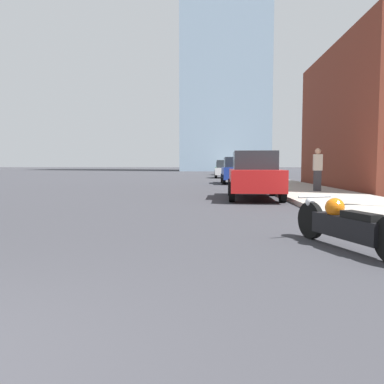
{
  "coord_description": "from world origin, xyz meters",
  "views": [
    {
      "loc": [
        2.11,
        -1.63,
        1.26
      ],
      "look_at": [
        1.82,
        4.99,
        0.78
      ],
      "focal_mm": 35.0,
      "sensor_mm": 36.0,
      "label": 1
    }
  ],
  "objects_px": {
    "parked_car_green": "(222,168)",
    "motorcycle": "(345,224)",
    "parked_car_white": "(225,169)",
    "pedestrian": "(318,169)",
    "parked_car_blue": "(235,171)",
    "parked_car_red": "(254,175)"
  },
  "relations": [
    {
      "from": "parked_car_white",
      "to": "parked_car_blue",
      "type": "bearing_deg",
      "value": -86.14
    },
    {
      "from": "motorcycle",
      "to": "pedestrian",
      "type": "relative_size",
      "value": 1.26
    },
    {
      "from": "parked_car_red",
      "to": "parked_car_blue",
      "type": "xyz_separation_m",
      "value": [
        0.09,
        11.25,
        -0.01
      ]
    },
    {
      "from": "motorcycle",
      "to": "pedestrian",
      "type": "distance_m",
      "value": 10.86
    },
    {
      "from": "parked_car_red",
      "to": "parked_car_green",
      "type": "xyz_separation_m",
      "value": [
        0.03,
        33.63,
        -0.05
      ]
    },
    {
      "from": "parked_car_red",
      "to": "pedestrian",
      "type": "distance_m",
      "value": 3.62
    },
    {
      "from": "parked_car_blue",
      "to": "pedestrian",
      "type": "bearing_deg",
      "value": -72.8
    },
    {
      "from": "parked_car_green",
      "to": "pedestrian",
      "type": "xyz_separation_m",
      "value": [
        2.91,
        -31.52,
        0.27
      ]
    },
    {
      "from": "parked_car_white",
      "to": "pedestrian",
      "type": "height_order",
      "value": "pedestrian"
    },
    {
      "from": "parked_car_red",
      "to": "parked_car_green",
      "type": "height_order",
      "value": "parked_car_red"
    },
    {
      "from": "parked_car_red",
      "to": "parked_car_green",
      "type": "bearing_deg",
      "value": 92.37
    },
    {
      "from": "parked_car_blue",
      "to": "parked_car_green",
      "type": "distance_m",
      "value": 22.37
    },
    {
      "from": "parked_car_red",
      "to": "parked_car_blue",
      "type": "bearing_deg",
      "value": 91.98
    },
    {
      "from": "parked_car_red",
      "to": "pedestrian",
      "type": "bearing_deg",
      "value": 38.04
    },
    {
      "from": "motorcycle",
      "to": "parked_car_blue",
      "type": "distance_m",
      "value": 19.68
    },
    {
      "from": "parked_car_green",
      "to": "motorcycle",
      "type": "bearing_deg",
      "value": -87.09
    },
    {
      "from": "parked_car_blue",
      "to": "parked_car_green",
      "type": "bearing_deg",
      "value": 90.03
    },
    {
      "from": "parked_car_green",
      "to": "pedestrian",
      "type": "relative_size",
      "value": 2.27
    },
    {
      "from": "motorcycle",
      "to": "parked_car_red",
      "type": "xyz_separation_m",
      "value": [
        -0.33,
        8.41,
        0.51
      ]
    },
    {
      "from": "pedestrian",
      "to": "parked_car_red",
      "type": "bearing_deg",
      "value": -144.38
    },
    {
      "from": "motorcycle",
      "to": "parked_car_red",
      "type": "relative_size",
      "value": 0.51
    },
    {
      "from": "motorcycle",
      "to": "parked_car_red",
      "type": "bearing_deg",
      "value": 72.71
    }
  ]
}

